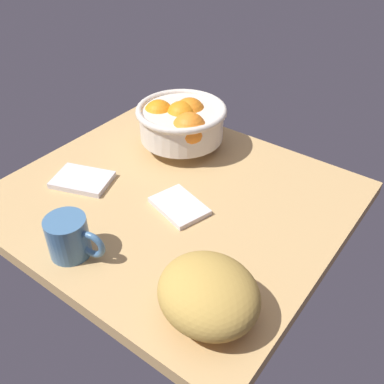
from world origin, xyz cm
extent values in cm
cube|color=tan|center=(0.00, 0.00, -1.50)|extent=(69.95, 63.36, 3.00)
cylinder|color=silver|center=(10.60, -16.79, 1.45)|extent=(8.67, 8.67, 2.90)
cylinder|color=silver|center=(10.60, -16.79, 6.52)|extent=(20.29, 20.29, 7.25)
torus|color=silver|center=(10.60, -16.79, 10.15)|extent=(21.89, 21.89, 1.60)
sphere|color=orange|center=(15.74, -14.45, 8.21)|extent=(7.55, 7.55, 7.55)
sphere|color=orange|center=(5.40, -13.01, 8.31)|extent=(8.16, 8.16, 8.16)
sphere|color=orange|center=(10.08, -19.38, 8.27)|extent=(7.93, 7.93, 7.93)
sphere|color=orange|center=(10.60, -16.79, 8.26)|extent=(7.87, 7.87, 7.87)
ellipsoid|color=#BD9544|center=(-23.64, 20.50, 4.66)|extent=(19.76, 18.50, 9.32)
cube|color=silver|center=(-3.82, 2.64, 0.54)|extent=(13.37, 10.97, 1.09)
cube|color=silver|center=(19.20, 8.47, 0.63)|extent=(14.71, 12.53, 1.26)
cylinder|color=teal|center=(4.28, 24.59, 3.95)|extent=(7.56, 7.56, 7.89)
torus|color=teal|center=(-0.57, 23.48, 3.95)|extent=(5.75, 2.43, 5.62)
camera|label=1|loc=(-47.40, 56.52, 57.80)|focal=40.56mm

